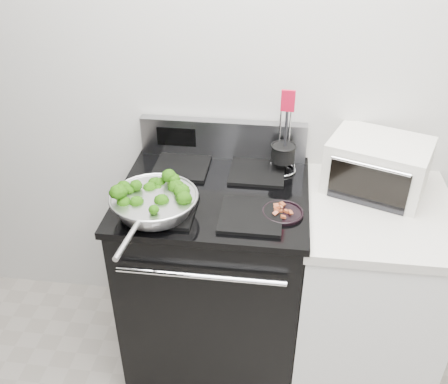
% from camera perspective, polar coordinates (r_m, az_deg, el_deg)
% --- Properties ---
extents(back_wall, '(4.00, 0.02, 2.70)m').
position_cam_1_polar(back_wall, '(2.20, 7.99, 13.24)').
color(back_wall, beige).
rests_on(back_wall, ground).
extents(gas_range, '(0.79, 0.69, 1.13)m').
position_cam_1_polar(gas_range, '(2.37, -1.05, -9.27)').
color(gas_range, black).
rests_on(gas_range, floor).
extents(counter, '(0.62, 0.68, 0.92)m').
position_cam_1_polar(counter, '(2.41, 15.63, -10.86)').
color(counter, white).
rests_on(counter, floor).
extents(skillet, '(0.34, 0.54, 0.07)m').
position_cam_1_polar(skillet, '(1.93, -8.00, -1.22)').
color(skillet, silver).
rests_on(skillet, gas_range).
extents(broccoli_pile, '(0.27, 0.27, 0.09)m').
position_cam_1_polar(broccoli_pile, '(1.92, -8.01, -0.70)').
color(broccoli_pile, black).
rests_on(broccoli_pile, skillet).
extents(bacon_plate, '(0.16, 0.16, 0.04)m').
position_cam_1_polar(bacon_plate, '(1.95, 6.74, -2.10)').
color(bacon_plate, black).
rests_on(bacon_plate, gas_range).
extents(utensil_holder, '(0.12, 0.12, 0.38)m').
position_cam_1_polar(utensil_holder, '(2.21, 6.74, 3.95)').
color(utensil_holder, silver).
rests_on(utensil_holder, gas_range).
extents(toaster_oven, '(0.47, 0.42, 0.23)m').
position_cam_1_polar(toaster_oven, '(2.19, 17.16, 2.89)').
color(toaster_oven, beige).
rests_on(toaster_oven, counter).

